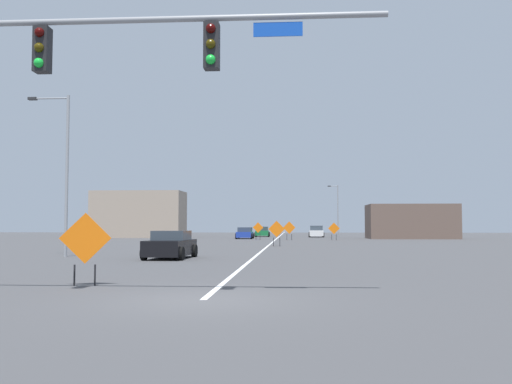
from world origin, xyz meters
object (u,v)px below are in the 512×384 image
Objects in this scene: street_lamp_near_right at (337,208)px; car_blue_near at (245,233)px; traffic_signal_assembly at (43,74)px; street_lamp_near_left at (64,167)px; construction_sign_median_near at (277,230)px; construction_sign_right_lane at (85,241)px; car_black_distant at (171,245)px; car_green_passing at (262,232)px; construction_sign_left_lane at (258,229)px; construction_sign_median_far at (334,229)px; car_white_mid at (316,232)px; construction_sign_left_shoulder at (289,228)px.

car_blue_near is at bearing -128.62° from street_lamp_near_right.
street_lamp_near_right is at bearing 51.38° from car_blue_near.
street_lamp_near_right is (11.99, 69.18, -1.02)m from traffic_signal_assembly.
street_lamp_near_left is 4.33× the size of construction_sign_median_near.
car_blue_near is (-0.09, 51.49, -0.56)m from construction_sign_right_lane.
traffic_signal_assembly is at bearing -88.86° from car_black_distant.
street_lamp_near_right is at bearing 18.92° from car_green_passing.
construction_sign_left_lane is at bearing 98.16° from construction_sign_median_near.
construction_sign_left_lane is 1.02× the size of construction_sign_median_far.
car_green_passing is at bearing -161.08° from street_lamp_near_right.
construction_sign_median_far reaches higher than car_green_passing.
construction_sign_right_lane is at bearing 88.64° from traffic_signal_assembly.
construction_sign_median_near is 0.48× the size of car_green_passing.
traffic_signal_assembly reaches higher than construction_sign_median_far.
street_lamp_near_right is 11.68m from car_green_passing.
street_lamp_near_left is at bearing 111.11° from traffic_signal_assembly.
car_blue_near is at bearing 89.60° from car_black_distant.
street_lamp_near_right is at bearing 79.84° from construction_sign_right_lane.
car_white_mid is (-1.27, 14.90, -0.45)m from construction_sign_median_far.
construction_sign_median_far is at bearing 78.27° from traffic_signal_assembly.
construction_sign_left_shoulder is 0.50× the size of car_black_distant.
construction_sign_median_near is at bearing -81.84° from construction_sign_left_lane.
construction_sign_left_lane is 46.02m from construction_sign_right_lane.
construction_sign_left_shoulder is at bearing 177.59° from construction_sign_median_far.
construction_sign_left_shoulder is (0.84, 17.55, 0.03)m from construction_sign_median_near.
street_lamp_near_left is 1.15× the size of street_lamp_near_right.
car_blue_near is (-0.02, 54.14, -4.43)m from traffic_signal_assembly.
street_lamp_near_left is 4.30× the size of construction_sign_right_lane.
street_lamp_near_left is 33.55m from construction_sign_left_lane.
street_lamp_near_right is 3.92× the size of construction_sign_median_far.
construction_sign_left_shoulder reaches higher than construction_sign_left_lane.
traffic_signal_assembly reaches higher than car_black_distant.
construction_sign_right_lane is 0.45× the size of car_blue_near.
construction_sign_right_lane is 0.49× the size of car_black_distant.
construction_sign_median_far is 0.44× the size of car_white_mid.
car_green_passing is (-8.61, 17.27, -0.51)m from construction_sign_median_far.
car_white_mid is at bearing 81.83° from construction_sign_right_lane.
traffic_signal_assembly is at bearing -91.24° from car_green_passing.
construction_sign_median_near is at bearing -79.17° from car_blue_near.
traffic_signal_assembly is at bearing -97.88° from car_white_mid.
car_blue_near is (-12.02, -15.04, -3.41)m from street_lamp_near_right.
street_lamp_near_left is 36.10m from construction_sign_median_far.
car_green_passing is 0.94× the size of car_blue_near.
traffic_signal_assembly is 6.05× the size of construction_sign_median_near.
construction_sign_median_far is 19.30m from car_green_passing.
construction_sign_median_far is at bearing -85.11° from car_white_mid.
car_white_mid is (8.75, 63.19, -4.36)m from traffic_signal_assembly.
construction_sign_median_near is 32.54m from car_white_mid.
traffic_signal_assembly is 6.31× the size of construction_sign_median_far.
construction_sign_left_shoulder is at bearing -108.02° from street_lamp_near_right.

